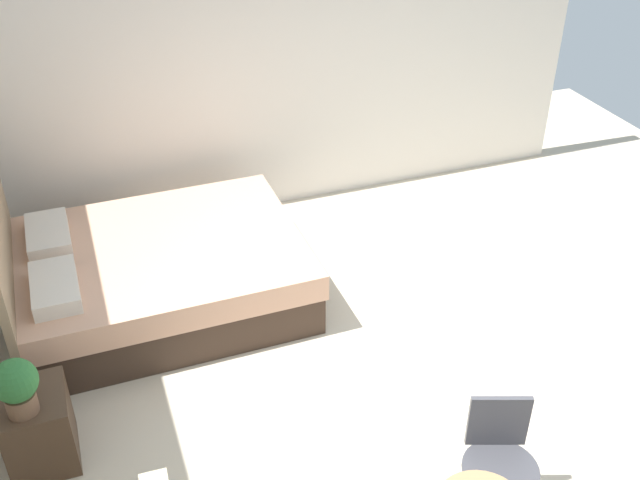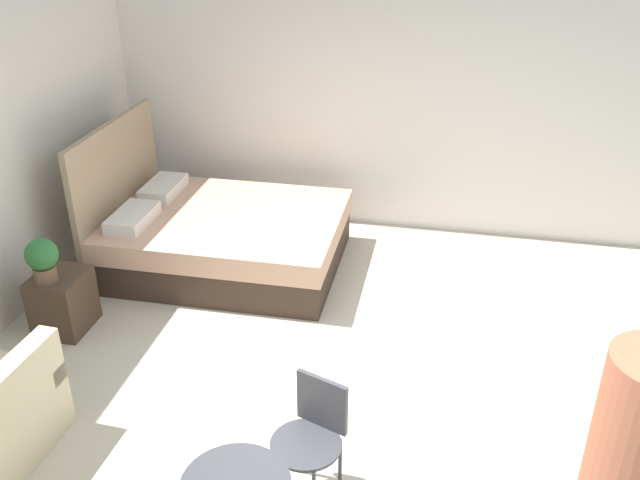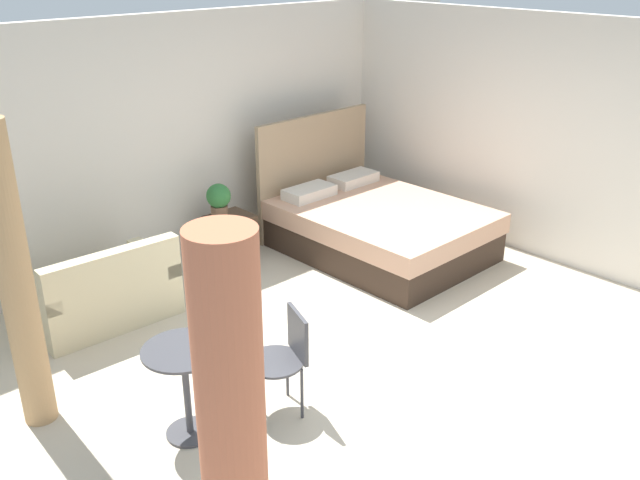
# 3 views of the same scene
# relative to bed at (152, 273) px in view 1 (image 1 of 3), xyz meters

# --- Properties ---
(ground_plane) EXTENTS (8.60, 9.04, 0.02)m
(ground_plane) POSITION_rel_bed_xyz_m (-1.50, -1.52, -0.32)
(ground_plane) COLOR beige
(wall_right) EXTENTS (0.12, 6.04, 2.61)m
(wall_right) POSITION_rel_bed_xyz_m (1.30, -1.52, 0.99)
(wall_right) COLOR silver
(wall_right) RESTS_ON ground
(bed) EXTENTS (1.73, 2.25, 1.40)m
(bed) POSITION_rel_bed_xyz_m (0.00, 0.00, 0.00)
(bed) COLOR #38281E
(bed) RESTS_ON ground
(nightstand) EXTENTS (0.47, 0.41, 0.52)m
(nightstand) POSITION_rel_bed_xyz_m (-1.34, 0.93, -0.05)
(nightstand) COLOR #473323
(nightstand) RESTS_ON ground
(potted_plant) EXTENTS (0.26, 0.26, 0.38)m
(potted_plant) POSITION_rel_bed_xyz_m (-1.44, 0.97, 0.41)
(potted_plant) COLOR brown
(potted_plant) RESTS_ON nightstand
(cafe_chair_near_window) EXTENTS (0.55, 0.55, 0.80)m
(cafe_chair_near_window) POSITION_rel_bed_xyz_m (-2.66, -1.53, 0.18)
(cafe_chair_near_window) COLOR #3F3F44
(cafe_chair_near_window) RESTS_ON ground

